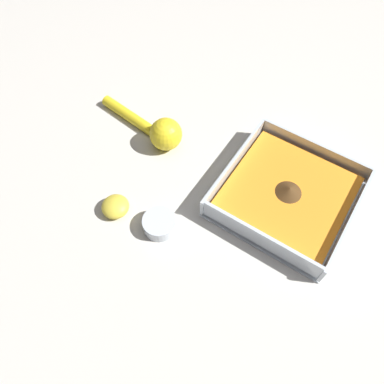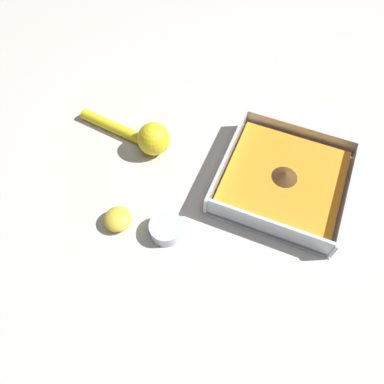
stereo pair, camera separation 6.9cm
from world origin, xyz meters
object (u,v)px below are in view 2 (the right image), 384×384
at_px(spice_bowl, 166,229).
at_px(square_dish, 283,179).
at_px(lemon_squeezer, 144,136).
at_px(lemon_half, 118,219).

bearing_deg(spice_bowl, square_dish, 137.51).
bearing_deg(lemon_squeezer, lemon_half, -72.47).
distance_m(spice_bowl, lemon_half, 0.09).
bearing_deg(spice_bowl, lemon_half, -79.81).
height_order(spice_bowl, lemon_squeezer, lemon_squeezer).
xyz_separation_m(square_dish, spice_bowl, (0.18, -0.17, -0.00)).
bearing_deg(lemon_half, square_dish, 127.71).
xyz_separation_m(spice_bowl, lemon_half, (0.02, -0.09, 0.00)).
relative_size(spice_bowl, lemon_half, 1.19).
distance_m(square_dish, spice_bowl, 0.25).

